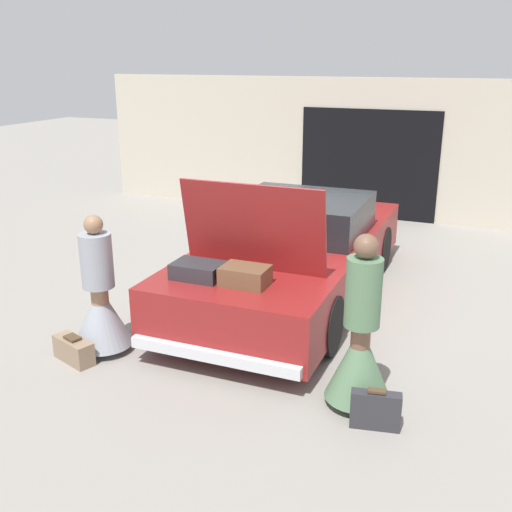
# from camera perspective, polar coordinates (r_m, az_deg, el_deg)

# --- Properties ---
(ground_plane) EXTENTS (40.00, 40.00, 0.00)m
(ground_plane) POSITION_cam_1_polar(r_m,az_deg,el_deg) (8.44, 3.52, -3.72)
(ground_plane) COLOR gray
(garage_wall_back) EXTENTS (12.00, 0.14, 2.80)m
(garage_wall_back) POSITION_cam_1_polar(r_m,az_deg,el_deg) (12.53, 10.77, 9.92)
(garage_wall_back) COLOR beige
(garage_wall_back) RESTS_ON ground_plane
(car) EXTENTS (2.04, 5.06, 1.88)m
(car) POSITION_cam_1_polar(r_m,az_deg,el_deg) (8.25, 3.63, 0.25)
(car) COLOR maroon
(car) RESTS_ON ground_plane
(person_left) EXTENTS (0.67, 0.67, 1.58)m
(person_left) POSITION_cam_1_polar(r_m,az_deg,el_deg) (6.92, -14.60, -4.45)
(person_left) COLOR #997051
(person_left) RESTS_ON ground_plane
(person_right) EXTENTS (0.63, 0.63, 1.71)m
(person_right) POSITION_cam_1_polar(r_m,az_deg,el_deg) (5.73, 9.88, -8.53)
(person_right) COLOR brown
(person_right) RESTS_ON ground_plane
(suitcase_beside_left_person) EXTENTS (0.56, 0.37, 0.30)m
(suitcase_beside_left_person) POSITION_cam_1_polar(r_m,az_deg,el_deg) (6.92, -16.97, -8.55)
(suitcase_beside_left_person) COLOR #8C7259
(suitcase_beside_left_person) RESTS_ON ground_plane
(suitcase_beside_right_person) EXTENTS (0.46, 0.20, 0.39)m
(suitcase_beside_right_person) POSITION_cam_1_polar(r_m,az_deg,el_deg) (5.63, 11.31, -14.19)
(suitcase_beside_right_person) COLOR #2D2D33
(suitcase_beside_right_person) RESTS_ON ground_plane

